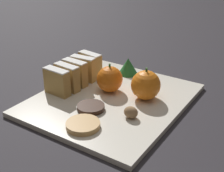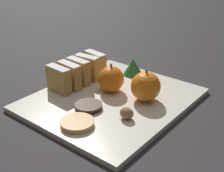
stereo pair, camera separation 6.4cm
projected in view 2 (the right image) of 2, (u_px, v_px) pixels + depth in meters
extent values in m
plane|color=#28262B|center=(112.00, 102.00, 0.75)|extent=(6.00, 6.00, 0.00)
cube|color=silver|center=(112.00, 100.00, 0.75)|extent=(0.32, 0.38, 0.01)
cube|color=tan|center=(59.00, 80.00, 0.76)|extent=(0.07, 0.03, 0.06)
cube|color=white|center=(58.00, 68.00, 0.74)|extent=(0.07, 0.03, 0.00)
cube|color=tan|center=(70.00, 76.00, 0.78)|extent=(0.07, 0.03, 0.06)
cube|color=white|center=(69.00, 64.00, 0.77)|extent=(0.07, 0.03, 0.00)
cube|color=tan|center=(78.00, 72.00, 0.80)|extent=(0.07, 0.03, 0.06)
cube|color=white|center=(78.00, 60.00, 0.79)|extent=(0.07, 0.03, 0.00)
cube|color=tan|center=(87.00, 68.00, 0.83)|extent=(0.07, 0.03, 0.06)
cube|color=white|center=(87.00, 56.00, 0.81)|extent=(0.07, 0.03, 0.00)
cube|color=tan|center=(95.00, 64.00, 0.85)|extent=(0.07, 0.03, 0.06)
cube|color=white|center=(95.00, 53.00, 0.84)|extent=(0.07, 0.03, 0.00)
sphere|color=orange|center=(111.00, 79.00, 0.76)|extent=(0.06, 0.06, 0.06)
cylinder|color=#38702D|center=(111.00, 66.00, 0.74)|extent=(0.00, 0.00, 0.01)
sphere|color=orange|center=(146.00, 86.00, 0.72)|extent=(0.07, 0.07, 0.07)
cylinder|color=#38702D|center=(146.00, 71.00, 0.70)|extent=(0.01, 0.01, 0.01)
ellipsoid|color=#8E6B47|center=(127.00, 113.00, 0.65)|extent=(0.03, 0.03, 0.03)
cylinder|color=black|center=(89.00, 106.00, 0.69)|extent=(0.06, 0.06, 0.01)
cylinder|color=tan|center=(77.00, 123.00, 0.63)|extent=(0.07, 0.07, 0.01)
cone|color=#23662D|center=(133.00, 67.00, 0.86)|extent=(0.06, 0.06, 0.05)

